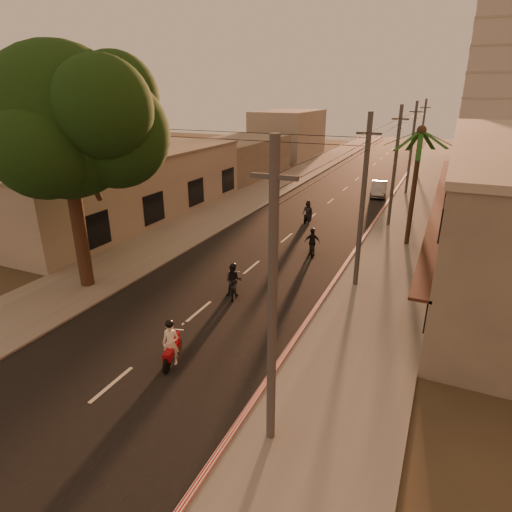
% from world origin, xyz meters
% --- Properties ---
extents(ground, '(160.00, 160.00, 0.00)m').
position_xyz_m(ground, '(0.00, 0.00, 0.00)').
color(ground, '#383023').
rests_on(ground, ground).
extents(road, '(10.00, 140.00, 0.02)m').
position_xyz_m(road, '(0.00, 20.00, 0.01)').
color(road, black).
rests_on(road, ground).
extents(sidewalk_right, '(5.00, 140.00, 0.12)m').
position_xyz_m(sidewalk_right, '(7.50, 20.00, 0.06)').
color(sidewalk_right, slate).
rests_on(sidewalk_right, ground).
extents(sidewalk_left, '(5.00, 140.00, 0.12)m').
position_xyz_m(sidewalk_left, '(-7.50, 20.00, 0.06)').
color(sidewalk_left, slate).
rests_on(sidewalk_left, ground).
extents(curb_stripe, '(0.20, 60.00, 0.20)m').
position_xyz_m(curb_stripe, '(5.10, 15.00, 0.10)').
color(curb_stripe, '#AC1812').
rests_on(curb_stripe, ground).
extents(left_building, '(8.20, 24.20, 5.20)m').
position_xyz_m(left_building, '(-13.98, 14.00, 2.60)').
color(left_building, '#A29D92').
rests_on(left_building, ground).
extents(broadleaf_tree, '(9.60, 8.70, 12.10)m').
position_xyz_m(broadleaf_tree, '(-6.61, 2.14, 8.48)').
color(broadleaf_tree, black).
rests_on(broadleaf_tree, ground).
extents(palm_tree, '(5.00, 5.00, 8.20)m').
position_xyz_m(palm_tree, '(8.00, 16.00, 7.15)').
color(palm_tree, black).
rests_on(palm_tree, ground).
extents(utility_poles, '(1.20, 48.26, 9.00)m').
position_xyz_m(utility_poles, '(6.20, 20.00, 6.54)').
color(utility_poles, '#38383A').
rests_on(utility_poles, ground).
extents(filler_right, '(8.00, 14.00, 6.00)m').
position_xyz_m(filler_right, '(14.00, 45.00, 3.00)').
color(filler_right, '#A29D92').
rests_on(filler_right, ground).
extents(filler_left_near, '(8.00, 14.00, 4.40)m').
position_xyz_m(filler_left_near, '(-14.00, 34.00, 2.20)').
color(filler_left_near, '#A29D92').
rests_on(filler_left_near, ground).
extents(filler_left_far, '(8.00, 14.00, 7.00)m').
position_xyz_m(filler_left_far, '(-14.00, 52.00, 3.50)').
color(filler_left_far, '#A29D92').
rests_on(filler_left_far, ground).
extents(scooter_red, '(0.95, 1.90, 1.91)m').
position_xyz_m(scooter_red, '(1.24, -1.98, 0.85)').
color(scooter_red, black).
rests_on(scooter_red, ground).
extents(scooter_mid_a, '(1.30, 1.75, 1.82)m').
position_xyz_m(scooter_mid_a, '(0.76, 4.21, 0.83)').
color(scooter_mid_a, black).
rests_on(scooter_mid_a, ground).
extents(scooter_mid_b, '(1.24, 1.77, 1.80)m').
position_xyz_m(scooter_mid_b, '(2.63, 11.54, 0.82)').
color(scooter_mid_b, black).
rests_on(scooter_mid_b, ground).
extents(scooter_far_a, '(0.82, 1.79, 1.76)m').
position_xyz_m(scooter_far_a, '(0.09, 18.58, 0.79)').
color(scooter_far_a, black).
rests_on(scooter_far_a, ground).
extents(parked_car, '(2.56, 4.68, 1.42)m').
position_xyz_m(parked_car, '(3.77, 30.17, 0.71)').
color(parked_car, gray).
rests_on(parked_car, ground).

